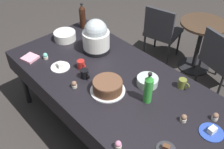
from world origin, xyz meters
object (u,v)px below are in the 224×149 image
Objects in this scene: dessert_plate_charcoal at (166,149)px; soda_bottle_cola at (82,17)px; slow_cooker at (96,37)px; ceramic_snack_bowl at (65,36)px; frosted_layer_cake at (108,86)px; soda_bottle_lime_soda at (148,89)px; cupcake_berry at (215,117)px; glass_salad_bowl at (147,81)px; cupcake_vanilla at (184,118)px; cupcake_lemon at (45,56)px; dessert_plate_cobalt at (212,132)px; potluck_table at (112,84)px; maroon_chair_left at (162,30)px; coffee_mug_red at (81,64)px; coffee_mug_olive at (182,83)px; dessert_plate_white at (60,66)px; cupcake_rose at (99,36)px; coffee_mug_black at (85,74)px; cupcake_cocoa at (74,85)px; maroon_chair_right at (221,58)px; cupcake_mint at (118,145)px; round_cafe_table at (200,37)px.

soda_bottle_cola is (-1.78, 0.63, 0.13)m from dessert_plate_charcoal.
ceramic_snack_bowl is (-0.41, -0.13, -0.12)m from slow_cooker.
soda_bottle_lime_soda reaches higher than frosted_layer_cake.
soda_bottle_cola reaches higher than cupcake_berry.
soda_bottle_cola is at bearing 160.46° from dessert_plate_charcoal.
cupcake_vanilla is at bearing -13.68° from glass_salad_bowl.
cupcake_lemon and cupcake_vanilla have the same top height.
frosted_layer_cake is 1.04× the size of soda_bottle_lime_soda.
potluck_table is at bearing -172.35° from dessert_plate_cobalt.
ceramic_snack_bowl is at bearing -174.39° from glass_salad_bowl.
cupcake_lemon is (-1.52, -0.05, 0.02)m from dessert_plate_charcoal.
maroon_chair_left is at bearing 129.20° from dessert_plate_charcoal.
cupcake_berry is (1.37, 0.07, -0.13)m from slow_cooker.
slow_cooker is 3.16× the size of coffee_mug_red.
cupcake_vanilla is at bearing -52.59° from coffee_mug_olive.
frosted_layer_cake is at bearing -153.39° from cupcake_berry.
cupcake_rose reaches higher than dessert_plate_white.
coffee_mug_red is at bearing -149.11° from coffee_mug_olive.
dessert_plate_white is 1.62× the size of coffee_mug_black.
slow_cooker reaches higher than coffee_mug_red.
dessert_plate_white is at bearing -90.80° from slow_cooker.
cupcake_rose is (0.07, 0.66, 0.00)m from cupcake_lemon.
cupcake_cocoa is 0.58× the size of coffee_mug_black.
ceramic_snack_bowl is 1.30× the size of dessert_plate_white.
cupcake_cocoa is 0.16m from coffee_mug_black.
soda_bottle_lime_soda reaches higher than cupcake_rose.
coffee_mug_olive is at bearing 47.70° from cupcake_cocoa.
maroon_chair_right is (1.08, 1.72, -0.29)m from cupcake_lemon.
frosted_layer_cake is at bearing -3.91° from coffee_mug_red.
cupcake_cocoa is 1.86m from maroon_chair_right.
potluck_table is 6.11× the size of slow_cooker.
coffee_mug_red is (-1.29, -0.24, 0.03)m from dessert_plate_cobalt.
frosted_layer_cake is at bearing -118.09° from glass_salad_bowl.
slow_cooker is 1.55m from maroon_chair_right.
coffee_mug_olive reaches higher than cupcake_vanilla.
cupcake_vanilla is 0.60× the size of coffee_mug_olive.
coffee_mug_black is 1.73m from maroon_chair_right.
glass_salad_bowl is 0.73m from cupcake_mint.
coffee_mug_red is at bearing -18.62° from ceramic_snack_bowl.
cupcake_vanilla is at bearing 7.03° from soda_bottle_lime_soda.
dessert_plate_white reaches higher than potluck_table.
dessert_plate_white is (0.40, -0.33, -0.03)m from ceramic_snack_bowl.
slow_cooker is 1.57m from round_cafe_table.
ceramic_snack_bowl is 2.19× the size of coffee_mug_olive.
coffee_mug_red is at bearing -169.31° from soda_bottle_lime_soda.
soda_bottle_cola is (-0.49, 0.19, -0.02)m from slow_cooker.
cupcake_vanilla is 1.09m from coffee_mug_red.
ceramic_snack_bowl is (-0.97, 0.21, -0.01)m from frosted_layer_cake.
cupcake_lemon is at bearing -178.11° from dessert_plate_charcoal.
soda_bottle_lime_soda is at bearing -48.64° from glass_salad_bowl.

